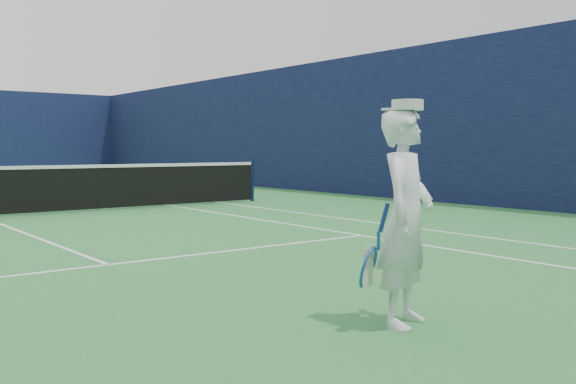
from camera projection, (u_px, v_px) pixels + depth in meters
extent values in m
cube|color=white|center=(222.00, 203.00, 15.91)|extent=(0.06, 23.83, 0.01)
cube|color=white|center=(172.00, 206.00, 15.08)|extent=(0.06, 23.77, 0.01)
cube|color=white|center=(108.00, 265.00, 7.52)|extent=(8.23, 0.06, 0.01)
cube|color=#0F1538|center=(355.00, 126.00, 18.51)|extent=(0.12, 36.12, 4.00)
cylinder|color=#141E4C|center=(252.00, 180.00, 16.43)|extent=(0.09, 0.09, 1.07)
imported|color=white|center=(406.00, 218.00, 4.94)|extent=(0.73, 0.62, 1.68)
cylinder|color=white|center=(408.00, 105.00, 4.88)|extent=(0.24, 0.24, 0.08)
cube|color=white|center=(391.00, 110.00, 4.94)|extent=(0.21, 0.17, 0.02)
cylinder|color=navy|center=(384.00, 217.00, 4.73)|extent=(0.07, 0.10, 0.22)
cube|color=#1C4E99|center=(379.00, 241.00, 4.78)|extent=(0.03, 0.03, 0.14)
torus|color=#1C4E99|center=(368.00, 267.00, 4.81)|extent=(0.31, 0.21, 0.29)
cube|color=beige|center=(368.00, 267.00, 4.81)|extent=(0.20, 0.10, 0.30)
sphere|color=yellow|center=(404.00, 203.00, 5.21)|extent=(0.07, 0.07, 0.07)
sphere|color=yellow|center=(403.00, 199.00, 5.26)|extent=(0.07, 0.07, 0.07)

